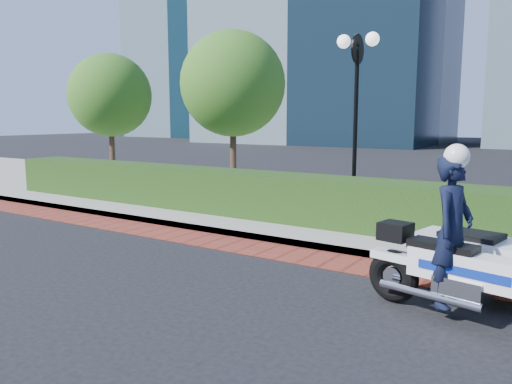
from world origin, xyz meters
The scene contains 9 objects.
ground centered at (0.00, 0.00, 0.00)m, with size 120.00×120.00×0.00m, color black.
brick_strip centered at (0.00, 1.50, 0.01)m, with size 60.00×1.00×0.01m, color maroon.
sidewalk centered at (0.00, 6.00, 0.07)m, with size 60.00×8.00×0.15m, color gray.
hedge_main centered at (0.00, 3.60, 0.65)m, with size 18.00×1.20×1.00m, color black.
lamppost centered at (1.00, 5.20, 2.96)m, with size 1.02×0.70×4.21m.
tree_a centered at (-9.00, 6.50, 3.22)m, with size 3.00×3.00×4.58m.
tree_b centered at (-3.50, 6.50, 3.43)m, with size 3.20×3.20×4.89m.
tower_far_left centered at (-36.00, 46.00, 17.00)m, with size 16.00×14.00×34.00m, color black.
police_motorcycle centered at (4.49, 0.41, 0.73)m, with size 2.61×2.10×2.12m.
Camera 1 is at (5.50, -6.11, 2.43)m, focal length 35.00 mm.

